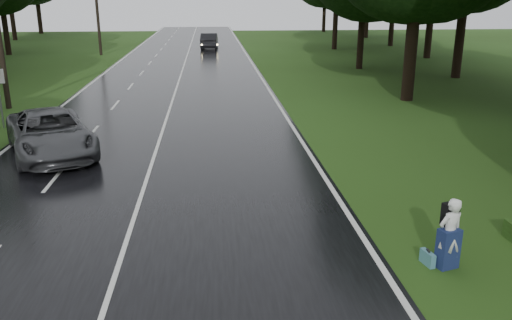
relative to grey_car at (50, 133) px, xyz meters
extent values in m
plane|color=#264715|center=(3.81, -10.84, -0.86)|extent=(160.00, 160.00, 0.00)
cube|color=black|center=(3.81, 9.16, -0.84)|extent=(12.00, 140.00, 0.04)
cube|color=silver|center=(3.81, 9.16, -0.81)|extent=(0.12, 140.00, 0.01)
imported|color=#444549|center=(0.00, 0.00, 0.00)|extent=(4.79, 6.47, 1.63)
imported|color=black|center=(6.01, 39.67, 0.00)|extent=(1.99, 5.06, 1.64)
imported|color=silver|center=(11.06, -9.47, -0.04)|extent=(0.69, 0.55, 1.63)
cube|color=navy|center=(11.06, -9.47, -0.40)|extent=(0.53, 0.43, 0.91)
cube|color=black|center=(11.13, -9.24, 0.32)|extent=(0.41, 0.30, 0.52)
cube|color=teal|center=(10.68, -9.33, -0.70)|extent=(0.22, 0.46, 0.32)
camera|label=1|loc=(5.94, -19.52, 4.94)|focal=37.06mm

